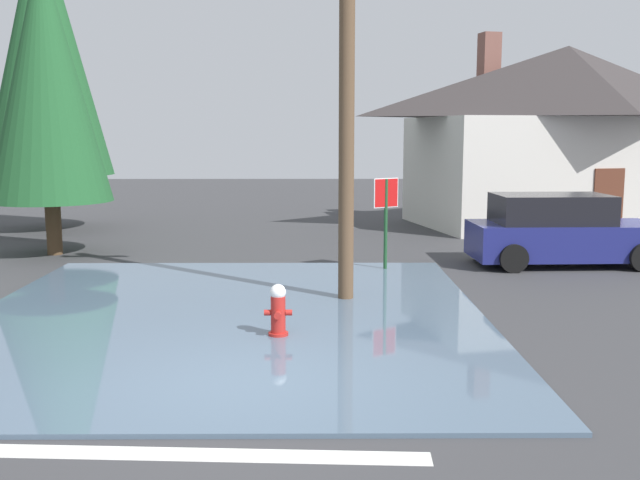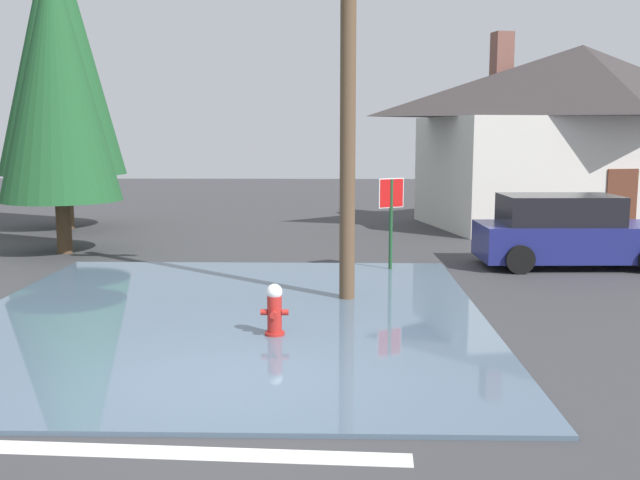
# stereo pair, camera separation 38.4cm
# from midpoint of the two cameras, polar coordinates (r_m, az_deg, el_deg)

# --- Properties ---
(ground_plane) EXTENTS (80.00, 80.00, 0.10)m
(ground_plane) POSITION_cam_midpoint_polar(r_m,az_deg,el_deg) (9.19, -7.51, -11.63)
(ground_plane) COLOR #38383A
(flood_puddle) EXTENTS (8.59, 9.79, 0.06)m
(flood_puddle) POSITION_cam_midpoint_polar(r_m,az_deg,el_deg) (12.46, -8.10, -5.90)
(flood_puddle) COLOR #4C6075
(flood_puddle) RESTS_ON ground
(lane_stop_bar) EXTENTS (4.33, 0.52, 0.01)m
(lane_stop_bar) POSITION_cam_midpoint_polar(r_m,az_deg,el_deg) (7.47, -10.28, -16.12)
(lane_stop_bar) COLOR silver
(lane_stop_bar) RESTS_ON ground
(fire_hydrant) EXTENTS (0.42, 0.36, 0.84)m
(fire_hydrant) POSITION_cam_midpoint_polar(r_m,az_deg,el_deg) (11.06, -4.28, -5.62)
(fire_hydrant) COLOR #AD231E
(fire_hydrant) RESTS_ON ground
(utility_pole) EXTENTS (1.60, 0.28, 8.26)m
(utility_pole) POSITION_cam_midpoint_polar(r_m,az_deg,el_deg) (13.27, 1.25, 13.67)
(utility_pole) COLOR brown
(utility_pole) RESTS_ON ground
(stop_sign_far) EXTENTS (0.57, 0.35, 2.08)m
(stop_sign_far) POSITION_cam_midpoint_polar(r_m,az_deg,el_deg) (16.27, 4.48, 2.66)
(stop_sign_far) COLOR #1E4C28
(stop_sign_far) RESTS_ON ground
(house) EXTENTS (11.21, 7.64, 6.34)m
(house) POSITION_cam_midpoint_polar(r_m,az_deg,el_deg) (25.88, 18.09, 7.93)
(house) COLOR beige
(house) RESTS_ON ground
(parked_car) EXTENTS (4.36, 2.12, 1.66)m
(parked_car) POSITION_cam_midpoint_polar(r_m,az_deg,el_deg) (17.89, 17.63, 0.63)
(parked_car) COLOR navy
(parked_car) RESTS_ON ground
(pine_tree_mid_left) EXTENTS (3.01, 3.01, 7.53)m
(pine_tree_mid_left) POSITION_cam_midpoint_polar(r_m,az_deg,el_deg) (19.71, -21.10, 11.77)
(pine_tree_mid_left) COLOR #4C3823
(pine_tree_mid_left) RESTS_ON ground
(pine_tree_short_left) EXTENTS (3.90, 3.90, 9.75)m
(pine_tree_short_left) POSITION_cam_midpoint_polar(r_m,az_deg,el_deg) (24.86, -21.12, 13.98)
(pine_tree_short_left) COLOR #4C3823
(pine_tree_short_left) RESTS_ON ground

